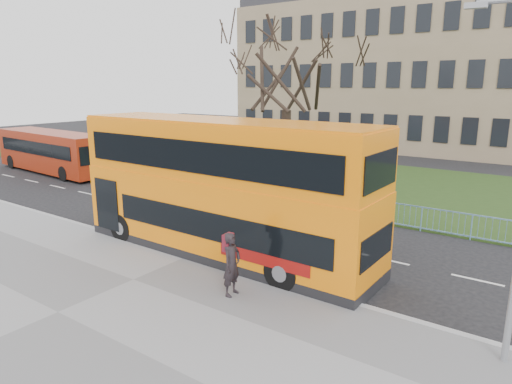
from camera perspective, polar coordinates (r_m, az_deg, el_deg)
ground at (r=18.13m, az=-4.98°, el=-6.81°), size 120.00×120.00×0.00m
pavement at (r=14.10m, az=-23.50°, el=-13.81°), size 80.00×10.50×0.12m
kerb at (r=17.03m, az=-8.38°, el=-8.01°), size 80.00×0.20×0.14m
grass_verge at (r=30.04m, az=12.87°, el=1.13°), size 80.00×15.40×0.08m
guard_railing at (r=23.16m, az=5.57°, el=-0.91°), size 40.00×0.12×1.10m
bare_tree at (r=26.91m, az=3.83°, el=12.10°), size 7.80×7.80×11.15m
civic_building at (r=50.56m, az=17.23°, el=13.66°), size 30.00×15.00×14.00m
yellow_bus at (r=16.54m, az=-4.33°, el=0.82°), size 11.85×2.98×4.95m
red_bus at (r=35.88m, az=-24.16°, el=4.70°), size 11.19×3.17×2.91m
pedestrian at (r=13.55m, az=-3.05°, el=-9.02°), size 0.51×0.73×1.92m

